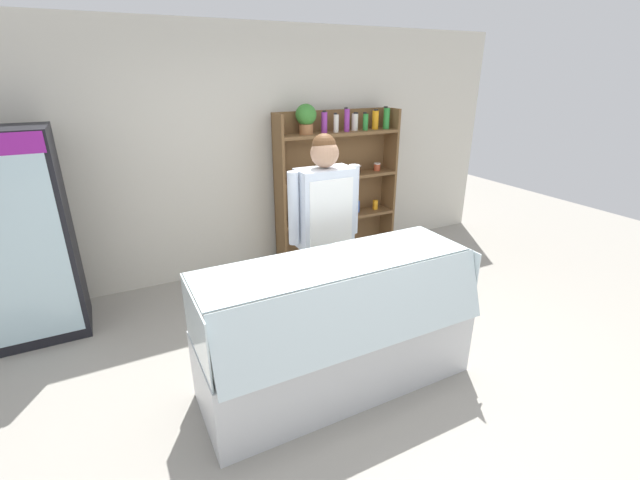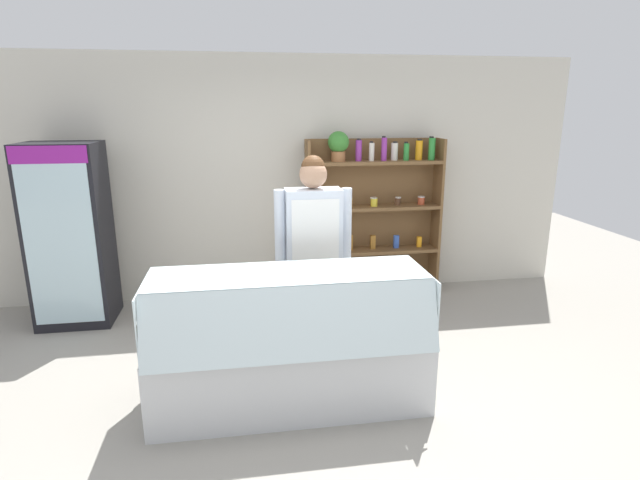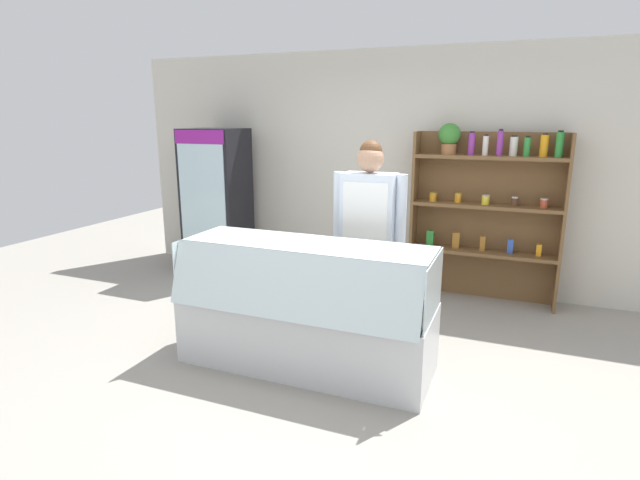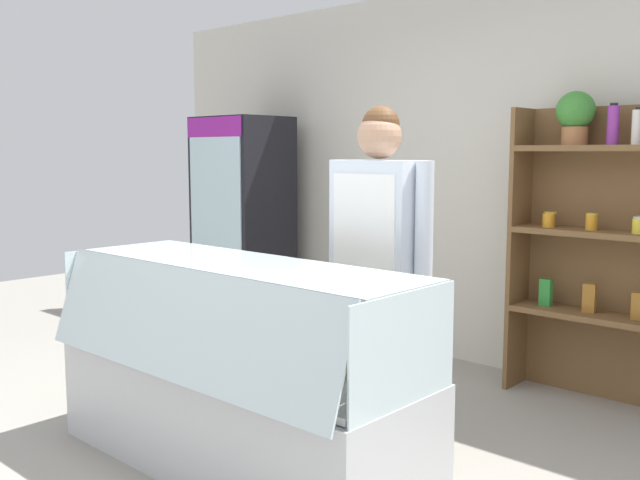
# 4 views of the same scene
# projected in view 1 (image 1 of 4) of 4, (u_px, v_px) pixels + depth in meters

# --- Properties ---
(ground_plane) EXTENTS (12.00, 12.00, 0.00)m
(ground_plane) POSITION_uv_depth(u_px,v_px,m) (351.00, 374.00, 3.36)
(ground_plane) COLOR gray
(back_wall) EXTENTS (6.80, 0.10, 2.70)m
(back_wall) POSITION_uv_depth(u_px,v_px,m) (246.00, 154.00, 4.79)
(back_wall) COLOR beige
(back_wall) RESTS_ON ground
(drinks_fridge) EXTENTS (0.71, 0.60, 1.82)m
(drinks_fridge) POSITION_uv_depth(u_px,v_px,m) (24.00, 239.00, 3.59)
(drinks_fridge) COLOR black
(drinks_fridge) RESTS_ON ground
(shelving_unit) EXTENTS (1.53, 0.29, 1.89)m
(shelving_unit) POSITION_uv_depth(u_px,v_px,m) (334.00, 175.00, 5.11)
(shelving_unit) COLOR brown
(shelving_unit) RESTS_ON ground
(deli_display_case) EXTENTS (1.99, 0.78, 1.01)m
(deli_display_case) POSITION_uv_depth(u_px,v_px,m) (336.00, 348.00, 3.16)
(deli_display_case) COLOR silver
(deli_display_case) RESTS_ON ground
(shop_clerk) EXTENTS (0.66, 0.25, 1.76)m
(shop_clerk) POSITION_uv_depth(u_px,v_px,m) (325.00, 219.00, 3.62)
(shop_clerk) COLOR #4C4233
(shop_clerk) RESTS_ON ground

